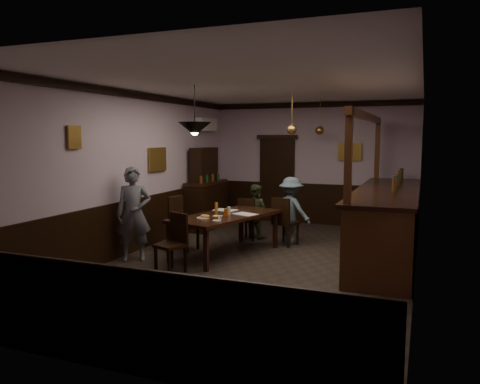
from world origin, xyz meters
The scene contains 31 objects.
room centered at (0.00, 0.00, 1.50)m, with size 5.01×8.01×3.01m.
dining_table centered at (-0.76, 0.32, 0.69)m, with size 1.56×2.39×0.75m.
chair_far_left centered at (-0.83, 1.67, 0.48)m, with size 0.41×0.41×0.88m.
chair_far_right centered at (0.02, 1.42, 0.53)m, with size 0.53×0.53×0.97m.
chair_near centered at (-1.11, -0.95, 0.52)m, with size 0.53×0.53×0.94m.
chair_side centered at (-1.71, 0.37, 0.56)m, with size 0.50×0.50×1.03m.
person_standing centered at (-2.11, -0.59, 0.82)m, with size 0.60×0.39×1.64m, color slate.
person_seated_left centered at (-0.77, 1.94, 0.58)m, with size 0.56×0.44×1.15m, color #3C4529.
person_seated_right centered at (0.10, 1.69, 0.68)m, with size 0.87×0.50×1.35m, color slate.
newspaper_left centered at (-0.96, 0.78, 0.75)m, with size 0.42×0.30×0.01m, color silver.
newspaper_right centered at (-0.44, 0.48, 0.75)m, with size 0.42×0.30×0.01m, color silver.
napkin centered at (-0.83, 0.14, 0.75)m, with size 0.15×0.15×0.00m, color #E1BD53.
saucer centered at (-0.64, -0.33, 0.76)m, with size 0.15×0.15×0.01m, color white.
coffee_cup centered at (-0.61, -0.27, 0.80)m, with size 0.08×0.08×0.07m, color white.
pastry_plate centered at (-0.97, -0.18, 0.76)m, with size 0.22×0.22×0.01m, color white.
pastry_ring_a centered at (-0.96, -0.15, 0.79)m, with size 0.13×0.13×0.04m, color #C68C47.
pastry_ring_b centered at (-0.93, -0.15, 0.79)m, with size 0.13×0.13×0.04m, color #C68C47.
soda_can centered at (-0.71, 0.22, 0.81)m, with size 0.07×0.07×0.12m, color orange.
beer_glass centered at (-0.98, 0.39, 0.85)m, with size 0.06×0.06×0.20m, color #BF721E.
water_glass centered at (-0.69, 0.30, 0.82)m, with size 0.06×0.06×0.15m, color silver.
pepper_mill centered at (-1.31, -0.34, 0.82)m, with size 0.04×0.04×0.14m, color black.
sideboard centered at (-2.21, 2.51, 0.76)m, with size 0.51×1.44×1.90m.
bar_counter centered at (1.99, 1.29, 0.65)m, with size 1.07×4.59×2.57m.
door_back centered at (-0.90, 3.95, 1.05)m, with size 0.90×0.06×2.10m, color black.
ac_unit centered at (-2.38, 2.90, 2.45)m, with size 0.20×0.85×0.30m.
picture_left_small centered at (-2.46, -1.60, 2.15)m, with size 0.04×0.28×0.36m.
picture_left_large centered at (-2.46, 0.80, 1.70)m, with size 0.04×0.62×0.48m.
picture_back centered at (0.90, 3.96, 1.80)m, with size 0.55×0.04×0.42m.
pendant_iron centered at (-0.98, -0.45, 2.29)m, with size 0.56×0.56×0.82m.
pendant_brass_mid centered at (0.10, 1.64, 2.30)m, with size 0.20×0.20×0.81m.
pendant_brass_far centered at (0.30, 3.33, 2.30)m, with size 0.20×0.20×0.81m.
Camera 1 is at (2.56, -7.38, 2.16)m, focal length 35.00 mm.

